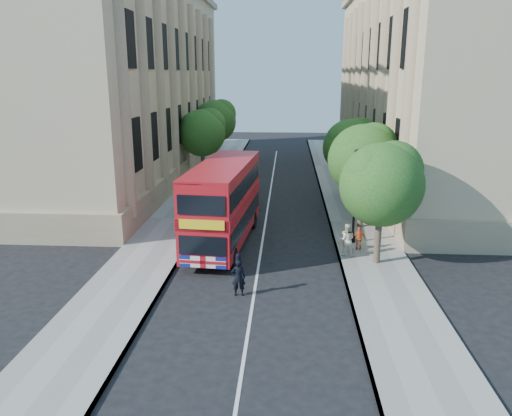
% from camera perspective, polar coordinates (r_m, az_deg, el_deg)
% --- Properties ---
extents(ground, '(120.00, 120.00, 0.00)m').
position_cam_1_polar(ground, '(22.40, -0.08, -8.93)').
color(ground, black).
rests_on(ground, ground).
extents(pavement_right, '(3.50, 80.00, 0.12)m').
position_cam_1_polar(pavement_right, '(32.04, 11.43, -1.63)').
color(pavement_right, gray).
rests_on(pavement_right, ground).
extents(pavement_left, '(3.50, 80.00, 0.12)m').
position_cam_1_polar(pavement_left, '(32.51, -9.08, -1.27)').
color(pavement_left, gray).
rests_on(pavement_left, ground).
extents(building_right, '(12.00, 38.00, 18.00)m').
position_cam_1_polar(building_right, '(46.12, 19.96, 14.09)').
color(building_right, tan).
rests_on(building_right, ground).
extents(building_left, '(12.00, 38.00, 18.00)m').
position_cam_1_polar(building_left, '(46.91, -15.67, 14.43)').
color(building_left, tan).
rests_on(building_left, ground).
extents(tree_right_near, '(4.00, 4.00, 6.08)m').
position_cam_1_polar(tree_right_near, '(24.36, 14.26, 3.10)').
color(tree_right_near, '#473828').
rests_on(tree_right_near, ground).
extents(tree_right_mid, '(4.20, 4.20, 6.37)m').
position_cam_1_polar(tree_right_mid, '(30.15, 12.27, 5.84)').
color(tree_right_mid, '#473828').
rests_on(tree_right_mid, ground).
extents(tree_right_far, '(4.00, 4.00, 6.15)m').
position_cam_1_polar(tree_right_far, '(36.05, 10.89, 7.18)').
color(tree_right_far, '#473828').
rests_on(tree_right_far, ground).
extents(tree_left_far, '(4.00, 4.00, 6.30)m').
position_cam_1_polar(tree_left_far, '(43.32, -6.13, 8.83)').
color(tree_left_far, '#473828').
rests_on(tree_left_far, ground).
extents(tree_left_back, '(4.20, 4.20, 6.65)m').
position_cam_1_polar(tree_left_back, '(51.16, -4.63, 10.12)').
color(tree_left_back, '#473828').
rests_on(tree_left_back, ground).
extents(lamp_post, '(0.32, 0.32, 5.16)m').
position_cam_1_polar(lamp_post, '(27.47, 11.21, 0.89)').
color(lamp_post, black).
rests_on(lamp_post, pavement_right).
extents(double_decker_bus, '(3.30, 9.72, 4.41)m').
position_cam_1_polar(double_decker_bus, '(27.06, -3.70, 0.77)').
color(double_decker_bus, '#AA0B13').
rests_on(double_decker_bus, ground).
extents(box_van, '(2.63, 5.64, 3.14)m').
position_cam_1_polar(box_van, '(34.62, -2.62, 2.44)').
color(box_van, black).
rests_on(box_van, ground).
extents(police_constable, '(0.63, 0.44, 1.62)m').
position_cam_1_polar(police_constable, '(21.24, -2.01, -7.94)').
color(police_constable, black).
rests_on(police_constable, ground).
extents(woman_pedestrian, '(0.84, 0.66, 1.69)m').
position_cam_1_polar(woman_pedestrian, '(25.78, 10.31, -3.59)').
color(woman_pedestrian, '#ECE7D0').
rests_on(woman_pedestrian, pavement_right).
extents(child_a, '(0.77, 0.45, 1.23)m').
position_cam_1_polar(child_a, '(26.87, 11.71, -3.41)').
color(child_a, orange).
rests_on(child_a, pavement_right).
extents(child_b, '(0.77, 0.56, 1.07)m').
position_cam_1_polar(child_b, '(26.61, 10.10, -3.70)').
color(child_b, gold).
rests_on(child_b, pavement_right).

